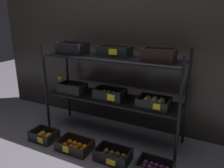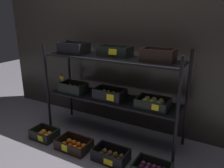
{
  "view_description": "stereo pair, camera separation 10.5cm",
  "coord_description": "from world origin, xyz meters",
  "px_view_note": "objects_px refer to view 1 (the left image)",
  "views": [
    {
      "loc": [
        1.11,
        -2.19,
        1.44
      ],
      "look_at": [
        0.0,
        0.0,
        0.67
      ],
      "focal_mm": 35.8,
      "sensor_mm": 36.0,
      "label": 1
    },
    {
      "loc": [
        1.2,
        -2.14,
        1.44
      ],
      "look_at": [
        0.0,
        0.0,
        0.67
      ],
      "focal_mm": 35.8,
      "sensor_mm": 36.0,
      "label": 2
    }
  ],
  "objects_px": {
    "crate_ground_orange": "(44,136)",
    "crate_ground_kiwi": "(113,156)",
    "display_rack": "(111,78)",
    "crate_ground_tangerine": "(75,146)"
  },
  "relations": [
    {
      "from": "display_rack",
      "to": "crate_ground_kiwi",
      "type": "relative_size",
      "value": 4.82
    },
    {
      "from": "display_rack",
      "to": "crate_ground_orange",
      "type": "distance_m",
      "value": 1.06
    },
    {
      "from": "display_rack",
      "to": "crate_ground_kiwi",
      "type": "bearing_deg",
      "value": -60.11
    },
    {
      "from": "crate_ground_tangerine",
      "to": "crate_ground_kiwi",
      "type": "distance_m",
      "value": 0.46
    },
    {
      "from": "crate_ground_orange",
      "to": "crate_ground_kiwi",
      "type": "distance_m",
      "value": 0.91
    },
    {
      "from": "display_rack",
      "to": "crate_ground_orange",
      "type": "bearing_deg",
      "value": -145.62
    },
    {
      "from": "crate_ground_orange",
      "to": "crate_ground_kiwi",
      "type": "bearing_deg",
      "value": 1.72
    },
    {
      "from": "crate_ground_tangerine",
      "to": "crate_ground_kiwi",
      "type": "xyz_separation_m",
      "value": [
        0.46,
        0.03,
        0.01
      ]
    },
    {
      "from": "display_rack",
      "to": "crate_ground_kiwi",
      "type": "distance_m",
      "value": 0.84
    },
    {
      "from": "crate_ground_orange",
      "to": "crate_ground_tangerine",
      "type": "bearing_deg",
      "value": 0.09
    }
  ]
}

